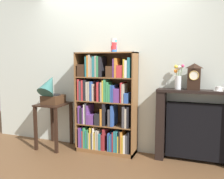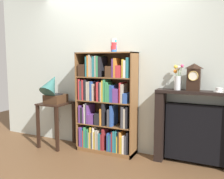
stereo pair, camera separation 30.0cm
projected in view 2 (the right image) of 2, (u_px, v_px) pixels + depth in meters
ground_plane at (103, 155)px, 3.81m from camera, size 8.06×6.40×0.02m
wall_back at (125, 70)px, 3.86m from camera, size 5.06×0.08×2.60m
bookshelf at (105, 107)px, 3.84m from camera, size 0.94×0.33×1.57m
cup_stack at (114, 45)px, 3.65m from camera, size 0.09×0.09×0.20m
side_table_left at (56, 114)px, 4.15m from camera, size 0.45×0.53×0.74m
gramophone at (53, 89)px, 4.04m from camera, size 0.29×0.48×0.53m
fireplace_mantel at (197, 129)px, 3.35m from camera, size 1.14×0.24×1.04m
mantel_clock at (194, 77)px, 3.27m from camera, size 0.17×0.13×0.37m
flower_vase at (178, 79)px, 3.38m from camera, size 0.15×0.12×0.35m
teacup_with_saucer at (219, 90)px, 3.16m from camera, size 0.13×0.13×0.06m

